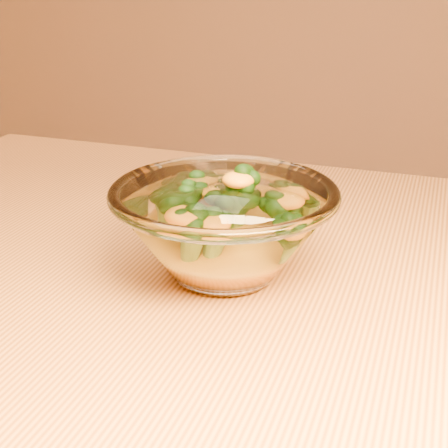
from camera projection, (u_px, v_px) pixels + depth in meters
The scene contains 4 objects.
table at pixel (317, 421), 0.53m from camera, with size 1.20×0.80×0.75m.
glass_bowl at pixel (224, 229), 0.54m from camera, with size 0.20×0.20×0.09m.
cheese_sauce at pixel (224, 248), 0.55m from camera, with size 0.11×0.11×0.03m, color orange.
broccoli_heap at pixel (219, 211), 0.55m from camera, with size 0.14×0.13×0.07m.
Camera 1 is at (0.07, -0.42, 1.01)m, focal length 50.00 mm.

